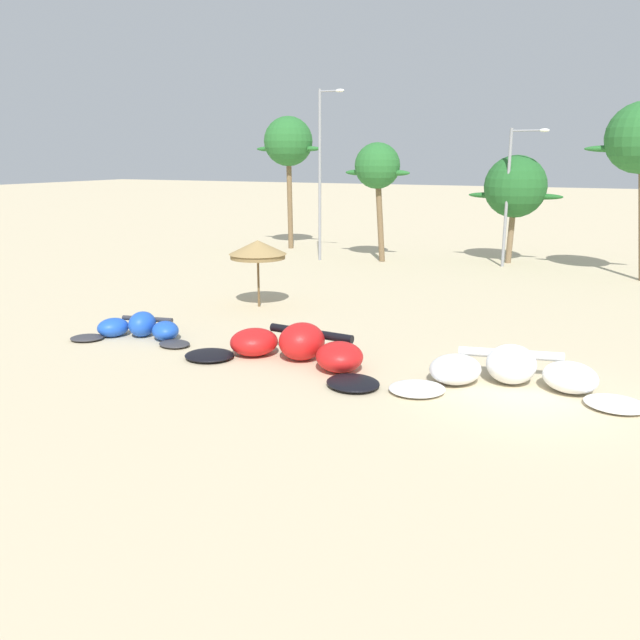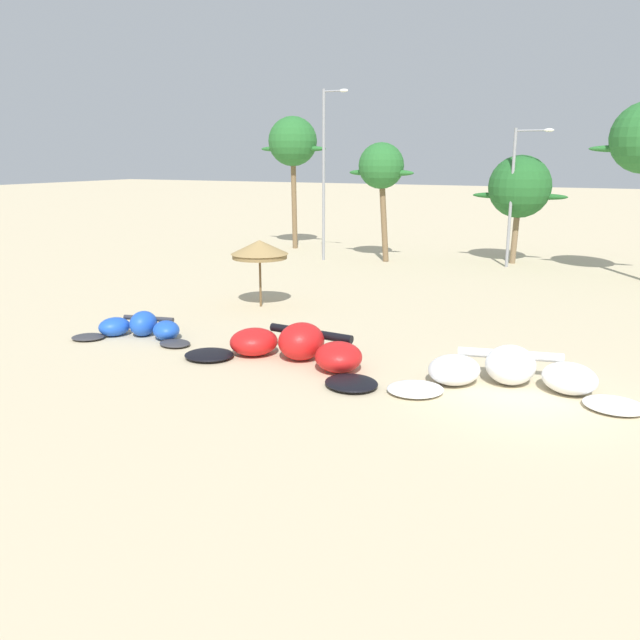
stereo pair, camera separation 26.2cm
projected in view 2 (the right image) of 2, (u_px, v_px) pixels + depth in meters
name	position (u px, v px, depth m)	size (l,w,h in m)	color
ground_plane	(523.00, 400.00, 17.66)	(260.00, 260.00, 0.00)	beige
kite_far_left	(140.00, 328.00, 23.64)	(4.73, 2.71, 0.92)	#333338
kite_left	(295.00, 348.00, 20.76)	(7.29, 3.58, 1.22)	black
kite_left_of_center	(511.00, 373.00, 18.50)	(7.02, 4.04, 1.13)	white
beach_umbrella_near_van	(260.00, 249.00, 28.01)	(2.50, 2.50, 2.93)	brown
palm_leftmost	(293.00, 143.00, 44.95)	(5.08, 3.38, 9.13)	brown
palm_left	(381.00, 168.00, 39.61)	(4.19, 2.79, 7.28)	brown
palm_left_of_gap	(520.00, 187.00, 38.96)	(5.60, 3.73, 6.53)	#7F6647
lamppost_west	(325.00, 168.00, 39.93)	(1.68, 0.24, 10.36)	gray
lamppost_west_center	(515.00, 189.00, 37.60)	(2.17, 0.24, 8.00)	gray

